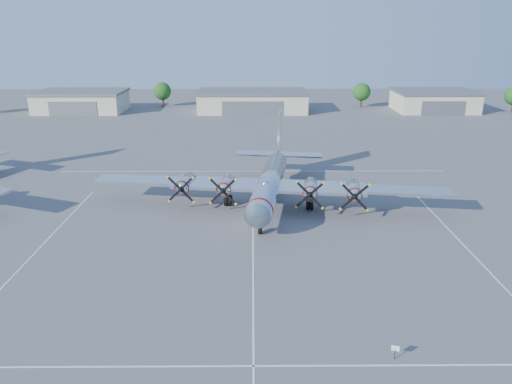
{
  "coord_description": "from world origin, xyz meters",
  "views": [
    {
      "loc": [
        -0.04,
        -50.07,
        21.86
      ],
      "look_at": [
        0.36,
        5.29,
        3.2
      ],
      "focal_mm": 35.0,
      "sensor_mm": 36.0,
      "label": 1
    }
  ],
  "objects_px": {
    "main_bomber_b29": "(270,202)",
    "tree_east": "(362,92)",
    "hangar_west": "(81,101)",
    "tree_west": "(162,91)",
    "info_placard": "(395,350)",
    "hangar_center": "(252,101)",
    "hangar_east": "(434,101)"
  },
  "relations": [
    {
      "from": "tree_west",
      "to": "main_bomber_b29",
      "type": "bearing_deg",
      "value": -71.08
    },
    {
      "from": "hangar_center",
      "to": "tree_west",
      "type": "xyz_separation_m",
      "value": [
        -25.0,
        8.04,
        1.51
      ]
    },
    {
      "from": "tree_east",
      "to": "main_bomber_b29",
      "type": "height_order",
      "value": "tree_east"
    },
    {
      "from": "hangar_west",
      "to": "tree_east",
      "type": "bearing_deg",
      "value": 4.6
    },
    {
      "from": "hangar_west",
      "to": "main_bomber_b29",
      "type": "height_order",
      "value": "hangar_west"
    },
    {
      "from": "hangar_east",
      "to": "main_bomber_b29",
      "type": "relative_size",
      "value": 0.47
    },
    {
      "from": "hangar_west",
      "to": "info_placard",
      "type": "distance_m",
      "value": 116.88
    },
    {
      "from": "tree_west",
      "to": "info_placard",
      "type": "relative_size",
      "value": 6.27
    },
    {
      "from": "hangar_west",
      "to": "hangar_center",
      "type": "distance_m",
      "value": 45.0
    },
    {
      "from": "hangar_west",
      "to": "hangar_east",
      "type": "distance_m",
      "value": 93.0
    },
    {
      "from": "hangar_east",
      "to": "info_placard",
      "type": "distance_m",
      "value": 110.16
    },
    {
      "from": "hangar_east",
      "to": "tree_west",
      "type": "xyz_separation_m",
      "value": [
        -73.0,
        8.04,
        1.51
      ]
    },
    {
      "from": "hangar_west",
      "to": "info_placard",
      "type": "bearing_deg",
      "value": -62.09
    },
    {
      "from": "main_bomber_b29",
      "to": "hangar_east",
      "type": "bearing_deg",
      "value": 65.4
    },
    {
      "from": "hangar_west",
      "to": "hangar_center",
      "type": "xyz_separation_m",
      "value": [
        45.0,
        -0.0,
        -0.0
      ]
    },
    {
      "from": "hangar_west",
      "to": "main_bomber_b29",
      "type": "bearing_deg",
      "value": -56.51
    },
    {
      "from": "tree_west",
      "to": "info_placard",
      "type": "distance_m",
      "value": 116.64
    },
    {
      "from": "main_bomber_b29",
      "to": "tree_east",
      "type": "bearing_deg",
      "value": 78.34
    },
    {
      "from": "hangar_east",
      "to": "tree_east",
      "type": "bearing_deg",
      "value": 161.46
    },
    {
      "from": "hangar_center",
      "to": "main_bomber_b29",
      "type": "height_order",
      "value": "hangar_center"
    },
    {
      "from": "hangar_center",
      "to": "tree_west",
      "type": "relative_size",
      "value": 4.31
    },
    {
      "from": "tree_west",
      "to": "tree_east",
      "type": "relative_size",
      "value": 1.0
    },
    {
      "from": "tree_west",
      "to": "info_placard",
      "type": "height_order",
      "value": "tree_west"
    },
    {
      "from": "hangar_west",
      "to": "info_placard",
      "type": "relative_size",
      "value": 21.33
    },
    {
      "from": "tree_east",
      "to": "main_bomber_b29",
      "type": "xyz_separation_m",
      "value": [
        -27.77,
        -77.43,
        -4.22
      ]
    },
    {
      "from": "hangar_center",
      "to": "tree_east",
      "type": "height_order",
      "value": "tree_east"
    },
    {
      "from": "hangar_east",
      "to": "tree_west",
      "type": "height_order",
      "value": "tree_west"
    },
    {
      "from": "hangar_center",
      "to": "info_placard",
      "type": "height_order",
      "value": "hangar_center"
    },
    {
      "from": "tree_west",
      "to": "main_bomber_b29",
      "type": "distance_m",
      "value": 84.07
    },
    {
      "from": "tree_east",
      "to": "main_bomber_b29",
      "type": "relative_size",
      "value": 0.15
    },
    {
      "from": "hangar_center",
      "to": "hangar_east",
      "type": "distance_m",
      "value": 48.0
    },
    {
      "from": "hangar_west",
      "to": "tree_west",
      "type": "distance_m",
      "value": 21.61
    }
  ]
}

